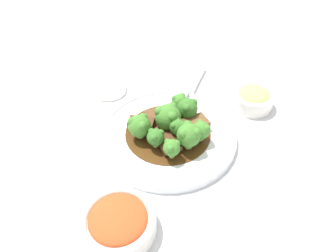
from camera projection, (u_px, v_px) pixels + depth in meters
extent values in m
plane|color=silver|center=(168.00, 138.00, 0.68)|extent=(4.00, 4.00, 0.00)
cylinder|color=white|center=(168.00, 135.00, 0.68)|extent=(0.28, 0.28, 0.01)
torus|color=white|center=(168.00, 133.00, 0.67)|extent=(0.28, 0.28, 0.01)
cylinder|color=#4C2D14|center=(168.00, 133.00, 0.67)|extent=(0.17, 0.17, 0.00)
cube|color=brown|center=(159.00, 113.00, 0.70)|extent=(0.04, 0.06, 0.01)
cube|color=#56331E|center=(169.00, 143.00, 0.63)|extent=(0.05, 0.04, 0.01)
cube|color=brown|center=(190.00, 126.00, 0.67)|extent=(0.04, 0.08, 0.02)
cube|color=brown|center=(160.00, 134.00, 0.66)|extent=(0.04, 0.05, 0.01)
cube|color=#56331E|center=(141.00, 123.00, 0.68)|extent=(0.05, 0.06, 0.01)
cylinder|color=#7FA84C|center=(179.00, 109.00, 0.70)|extent=(0.01, 0.01, 0.02)
sphere|color=#427F2D|center=(180.00, 102.00, 0.69)|extent=(0.03, 0.03, 0.03)
sphere|color=#427F2D|center=(182.00, 101.00, 0.68)|extent=(0.01, 0.01, 0.01)
sphere|color=#427F2D|center=(182.00, 96.00, 0.69)|extent=(0.01, 0.01, 0.01)
sphere|color=#427F2D|center=(175.00, 98.00, 0.68)|extent=(0.01, 0.01, 0.01)
cylinder|color=#7FA84C|center=(188.00, 144.00, 0.63)|extent=(0.02, 0.02, 0.02)
sphere|color=#427F2D|center=(189.00, 135.00, 0.61)|extent=(0.05, 0.05, 0.05)
sphere|color=#427F2D|center=(196.00, 132.00, 0.60)|extent=(0.02, 0.02, 0.02)
sphere|color=#427F2D|center=(188.00, 125.00, 0.61)|extent=(0.02, 0.02, 0.02)
sphere|color=#427F2D|center=(183.00, 134.00, 0.60)|extent=(0.02, 0.02, 0.02)
cylinder|color=#7FA84C|center=(156.00, 144.00, 0.63)|extent=(0.01, 0.01, 0.01)
sphere|color=#387028|center=(156.00, 137.00, 0.62)|extent=(0.03, 0.03, 0.03)
sphere|color=#387028|center=(161.00, 133.00, 0.62)|extent=(0.01, 0.01, 0.01)
sphere|color=#387028|center=(151.00, 131.00, 0.62)|extent=(0.01, 0.01, 0.01)
sphere|color=#387028|center=(154.00, 138.00, 0.61)|extent=(0.01, 0.01, 0.01)
cylinder|color=#8EB756|center=(168.00, 126.00, 0.67)|extent=(0.02, 0.02, 0.01)
sphere|color=#427F2D|center=(168.00, 117.00, 0.66)|extent=(0.05, 0.05, 0.05)
sphere|color=#427F2D|center=(172.00, 107.00, 0.66)|extent=(0.02, 0.02, 0.02)
sphere|color=#427F2D|center=(160.00, 111.00, 0.65)|extent=(0.02, 0.02, 0.02)
sphere|color=#427F2D|center=(172.00, 116.00, 0.64)|extent=(0.02, 0.02, 0.02)
cylinder|color=#7FA84C|center=(177.00, 134.00, 0.65)|extent=(0.01, 0.01, 0.01)
sphere|color=#387028|center=(178.00, 127.00, 0.64)|extent=(0.03, 0.03, 0.03)
sphere|color=#387028|center=(177.00, 120.00, 0.64)|extent=(0.01, 0.01, 0.01)
sphere|color=#387028|center=(174.00, 126.00, 0.63)|extent=(0.01, 0.01, 0.01)
sphere|color=#387028|center=(182.00, 125.00, 0.63)|extent=(0.01, 0.01, 0.01)
cylinder|color=#7FA84C|center=(187.00, 116.00, 0.69)|extent=(0.01, 0.01, 0.01)
sphere|color=#387028|center=(187.00, 108.00, 0.68)|extent=(0.04, 0.04, 0.04)
sphere|color=#387028|center=(182.00, 101.00, 0.68)|extent=(0.02, 0.02, 0.02)
sphere|color=#387028|center=(186.00, 108.00, 0.66)|extent=(0.02, 0.02, 0.02)
sphere|color=#387028|center=(194.00, 103.00, 0.67)|extent=(0.02, 0.02, 0.02)
cylinder|color=#7FA84C|center=(140.00, 134.00, 0.65)|extent=(0.01, 0.01, 0.01)
sphere|color=#427F2D|center=(139.00, 126.00, 0.64)|extent=(0.05, 0.05, 0.05)
sphere|color=#427F2D|center=(132.00, 121.00, 0.63)|extent=(0.02, 0.02, 0.02)
sphere|color=#427F2D|center=(142.00, 126.00, 0.62)|extent=(0.02, 0.02, 0.02)
sphere|color=#427F2D|center=(143.00, 117.00, 0.64)|extent=(0.02, 0.02, 0.02)
cylinder|color=#7FA84C|center=(200.00, 137.00, 0.65)|extent=(0.01, 0.01, 0.01)
sphere|color=#427F2D|center=(201.00, 130.00, 0.63)|extent=(0.04, 0.04, 0.04)
sphere|color=#427F2D|center=(197.00, 129.00, 0.62)|extent=(0.01, 0.01, 0.01)
sphere|color=#427F2D|center=(207.00, 128.00, 0.62)|extent=(0.01, 0.01, 0.01)
sphere|color=#427F2D|center=(200.00, 123.00, 0.63)|extent=(0.01, 0.01, 0.01)
cylinder|color=#7FA84C|center=(172.00, 154.00, 0.61)|extent=(0.01, 0.01, 0.01)
sphere|color=#427F2D|center=(172.00, 148.00, 0.60)|extent=(0.03, 0.03, 0.03)
sphere|color=#427F2D|center=(171.00, 148.00, 0.59)|extent=(0.01, 0.01, 0.01)
sphere|color=#427F2D|center=(177.00, 143.00, 0.60)|extent=(0.01, 0.01, 0.01)
sphere|color=#427F2D|center=(168.00, 142.00, 0.60)|extent=(0.01, 0.01, 0.01)
ellipsoid|color=silver|center=(179.00, 108.00, 0.71)|extent=(0.08, 0.09, 0.01)
cylinder|color=silver|center=(194.00, 80.00, 0.79)|extent=(0.11, 0.13, 0.01)
cylinder|color=white|center=(120.00, 229.00, 0.53)|extent=(0.07, 0.07, 0.01)
cylinder|color=white|center=(119.00, 225.00, 0.52)|extent=(0.12, 0.12, 0.03)
torus|color=white|center=(118.00, 219.00, 0.51)|extent=(0.12, 0.12, 0.01)
ellipsoid|color=#D14C23|center=(118.00, 218.00, 0.50)|extent=(0.09, 0.09, 0.02)
cylinder|color=white|center=(253.00, 106.00, 0.75)|extent=(0.05, 0.05, 0.01)
cylinder|color=white|center=(254.00, 102.00, 0.74)|extent=(0.09, 0.09, 0.03)
torus|color=white|center=(255.00, 96.00, 0.73)|extent=(0.09, 0.09, 0.01)
ellipsoid|color=#A3B266|center=(255.00, 95.00, 0.73)|extent=(0.07, 0.07, 0.02)
cylinder|color=white|center=(109.00, 90.00, 0.79)|extent=(0.08, 0.08, 0.01)
torus|color=white|center=(109.00, 88.00, 0.79)|extent=(0.08, 0.08, 0.01)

